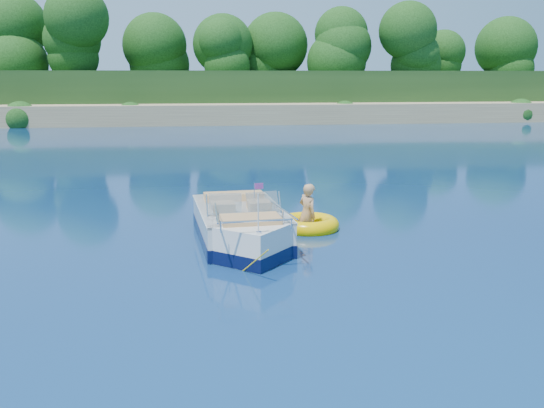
# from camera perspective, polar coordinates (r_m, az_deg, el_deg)

# --- Properties ---
(ground) EXTENTS (160.00, 160.00, 0.00)m
(ground) POSITION_cam_1_polar(r_m,az_deg,el_deg) (11.64, 5.86, -6.39)
(ground) COLOR #0A1849
(ground) RESTS_ON ground
(shoreline) EXTENTS (170.00, 59.00, 6.00)m
(shoreline) POSITION_cam_1_polar(r_m,az_deg,el_deg) (74.60, -5.74, 9.93)
(shoreline) COLOR #8B7451
(shoreline) RESTS_ON ground
(treeline) EXTENTS (150.00, 7.12, 8.19)m
(treeline) POSITION_cam_1_polar(r_m,az_deg,el_deg) (51.85, -4.87, 14.09)
(treeline) COLOR #311E10
(treeline) RESTS_ON ground
(motorboat) EXTENTS (2.08, 5.14, 1.71)m
(motorboat) POSITION_cam_1_polar(r_m,az_deg,el_deg) (13.41, -2.82, -2.38)
(motorboat) COLOR silver
(motorboat) RESTS_ON ground
(tow_tube) EXTENTS (1.68, 1.68, 0.40)m
(tow_tube) POSITION_cam_1_polar(r_m,az_deg,el_deg) (14.75, 3.41, -1.96)
(tow_tube) COLOR #FFC500
(tow_tube) RESTS_ON ground
(boy) EXTENTS (0.74, 0.91, 1.64)m
(boy) POSITION_cam_1_polar(r_m,az_deg,el_deg) (14.81, 3.24, -2.32)
(boy) COLOR tan
(boy) RESTS_ON ground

